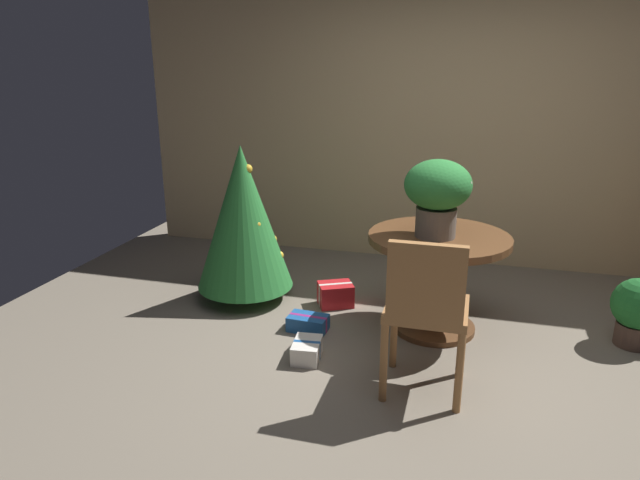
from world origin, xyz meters
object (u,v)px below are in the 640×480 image
round_dining_table (438,264)px  gift_box_cream (307,350)px  wooden_chair_near (426,307)px  gift_box_blue (308,323)px  gift_box_red (335,294)px  holiday_tree (243,218)px  flower_vase (438,192)px  potted_plant (638,309)px

round_dining_table → gift_box_cream: round_dining_table is taller
wooden_chair_near → gift_box_blue: (-0.86, 0.60, -0.49)m
gift_box_red → gift_box_blue: 0.48m
holiday_tree → gift_box_red: bearing=4.3°
flower_vase → gift_box_cream: flower_vase is taller
flower_vase → wooden_chair_near: size_ratio=0.55×
round_dining_table → gift_box_red: round_dining_table is taller
holiday_tree → flower_vase: bearing=-7.7°
gift_box_cream → gift_box_blue: gift_box_cream is taller
flower_vase → holiday_tree: bearing=172.3°
round_dining_table → gift_box_blue: bearing=-163.4°
flower_vase → holiday_tree: size_ratio=0.42×
potted_plant → gift_box_cream: bearing=-159.6°
wooden_chair_near → holiday_tree: 1.82m
gift_box_cream → potted_plant: 2.21m
flower_vase → holiday_tree: (-1.47, 0.20, -0.34)m
gift_box_cream → gift_box_red: size_ratio=0.82×
gift_box_cream → gift_box_red: bearing=91.7°
gift_box_red → flower_vase: bearing=-18.8°
flower_vase → wooden_chair_near: flower_vase is taller
gift_box_red → gift_box_blue: gift_box_red is taller
gift_box_cream → flower_vase: bearing=40.1°
holiday_tree → gift_box_cream: (0.75, -0.80, -0.61)m
round_dining_table → potted_plant: bearing=5.2°
gift_box_red → round_dining_table: bearing=-15.4°
wooden_chair_near → potted_plant: wooden_chair_near is taller
wooden_chair_near → gift_box_red: wooden_chair_near is taller
potted_plant → flower_vase: bearing=-173.2°
round_dining_table → flower_vase: flower_vase is taller
gift_box_cream → potted_plant: (2.06, 0.77, 0.20)m
round_dining_table → potted_plant: (1.31, 0.12, -0.23)m
flower_vase → round_dining_table: bearing=56.0°
holiday_tree → gift_box_red: size_ratio=3.85×
wooden_chair_near → gift_box_cream: wooden_chair_near is taller
round_dining_table → gift_box_blue: 1.00m
wooden_chair_near → gift_box_cream: bearing=164.2°
wooden_chair_near → gift_box_blue: 1.16m
round_dining_table → gift_box_cream: (-0.75, -0.65, -0.43)m
gift_box_cream → round_dining_table: bearing=40.8°
gift_box_blue → holiday_tree: bearing=147.3°
round_dining_table → wooden_chair_near: (0.00, -0.86, 0.06)m
gift_box_red → holiday_tree: bearing=-175.7°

